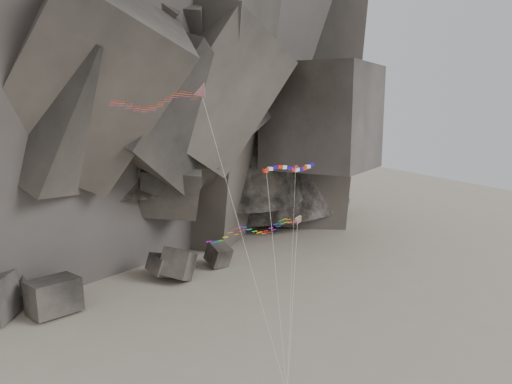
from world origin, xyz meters
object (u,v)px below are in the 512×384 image
banner_kite (290,170)px  parafoil_kite (252,230)px  delta_kite (153,101)px  pennant_kite (294,215)px

banner_kite → parafoil_kite: size_ratio=1.39×
delta_kite → banner_kite: delta_kite is taller
delta_kite → banner_kite: (16.62, -0.35, -8.33)m
parafoil_kite → pennant_kite: pennant_kite is taller
banner_kite → parafoil_kite: banner_kite is taller
banner_kite → delta_kite: bearing=172.3°
parafoil_kite → pennant_kite: (3.25, -3.64, 2.08)m
banner_kite → pennant_kite: pennant_kite is taller
delta_kite → pennant_kite: (13.58, -5.73, -12.46)m
banner_kite → pennant_kite: size_ratio=0.98×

